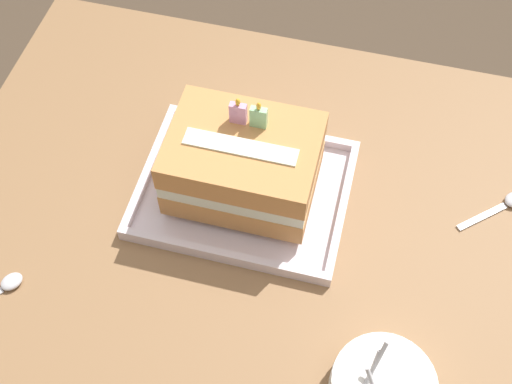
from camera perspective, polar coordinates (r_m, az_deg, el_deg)
name	(u,v)px	position (r m, az deg, el deg)	size (l,w,h in m)	color
ground_plane	(264,365)	(1.72, 0.65, -14.64)	(8.00, 8.00, 0.00)	#4C3D2D
dining_table	(267,247)	(1.14, 0.95, -4.73)	(1.04, 0.76, 0.75)	olive
foil_tray	(244,191)	(1.05, -1.03, 0.11)	(0.33, 0.26, 0.02)	silver
birthday_cake	(243,164)	(0.99, -1.09, 2.46)	(0.22, 0.16, 0.16)	#C4864A
serving_spoon_by_bowls	(509,203)	(1.11, 20.91, -0.86)	(0.11, 0.10, 0.01)	silver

